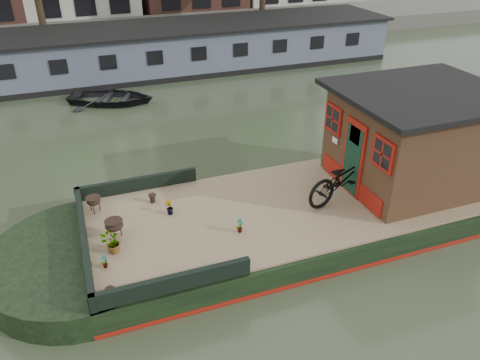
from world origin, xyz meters
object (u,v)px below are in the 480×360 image
object	(u,v)px
brazier_front	(115,229)
dinghy	(111,94)
potted_plant_a	(240,225)
cabin	(416,137)
bicycle	(345,177)
brazier_rear	(94,204)

from	to	relation	value
brazier_front	dinghy	world-z (taller)	brazier_front
dinghy	potted_plant_a	bearing A→B (deg)	-147.62
potted_plant_a	brazier_front	xyz separation A→B (m)	(-2.56, 0.75, 0.04)
dinghy	cabin	bearing A→B (deg)	-123.53
potted_plant_a	bicycle	bearing A→B (deg)	8.98
bicycle	dinghy	world-z (taller)	bicycle
bicycle	potted_plant_a	size ratio (longest dim) A/B	6.26
brazier_rear	potted_plant_a	bearing A→B (deg)	-33.84
brazier_front	dinghy	bearing A→B (deg)	83.99
potted_plant_a	cabin	bearing A→B (deg)	7.45
cabin	brazier_front	xyz separation A→B (m)	(-7.47, 0.11, -1.01)
brazier_rear	brazier_front	bearing A→B (deg)	-74.92
cabin	brazier_front	bearing A→B (deg)	179.19
bicycle	cabin	bearing A→B (deg)	-98.89
potted_plant_a	brazier_front	distance (m)	2.67
cabin	brazier_front	world-z (taller)	cabin
potted_plant_a	brazier_front	bearing A→B (deg)	163.73
potted_plant_a	dinghy	world-z (taller)	potted_plant_a
brazier_front	potted_plant_a	bearing A→B (deg)	-16.27
cabin	potted_plant_a	size ratio (longest dim) A/B	11.15
bicycle	potted_plant_a	world-z (taller)	bicycle
bicycle	dinghy	bearing A→B (deg)	8.13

